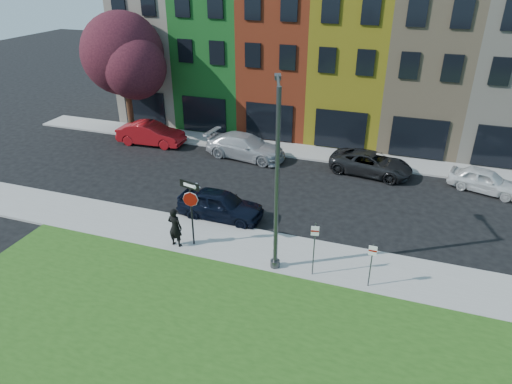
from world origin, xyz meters
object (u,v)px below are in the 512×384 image
at_px(stop_sign, 191,201).
at_px(sedan_near, 220,205).
at_px(street_lamp, 277,182).
at_px(man, 175,227).

distance_m(stop_sign, sedan_near, 3.25).
bearing_deg(sedan_near, street_lamp, -127.79).
bearing_deg(man, stop_sign, -150.03).
relative_size(stop_sign, man, 1.68).
xyz_separation_m(stop_sign, man, (-0.71, -0.32, -1.30)).
height_order(stop_sign, sedan_near, stop_sign).
xyz_separation_m(stop_sign, street_lamp, (3.93, -0.21, 1.62)).
xyz_separation_m(man, sedan_near, (0.85, 3.14, -0.32)).
distance_m(man, street_lamp, 5.49).
bearing_deg(street_lamp, man, 163.44).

